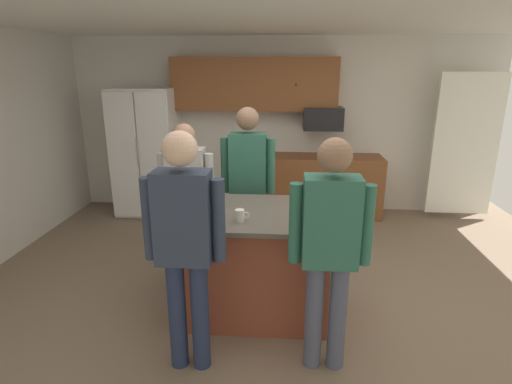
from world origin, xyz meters
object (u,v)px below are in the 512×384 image
object	(u,v)px
refrigerator	(147,152)
person_guest_left	(187,192)
person_guest_by_door	(330,243)
mug_blue_stoneware	(240,216)
person_guest_right	(185,239)
glass_pilsner	(205,194)
microwave_over_range	(323,118)
person_elder_center	(248,178)
kitchen_island	(254,261)
tumbler_amber	(206,214)

from	to	relation	value
refrigerator	person_guest_left	size ratio (longest dim) A/B	1.15
person_guest_by_door	mug_blue_stoneware	xyz separation A→B (m)	(-0.67, 0.45, 0.01)
person_guest_right	glass_pilsner	distance (m)	1.06
microwave_over_range	glass_pilsner	world-z (taller)	microwave_over_range
mug_blue_stoneware	person_guest_left	bearing A→B (deg)	127.13
person_guest_right	mug_blue_stoneware	distance (m)	0.62
microwave_over_range	person_elder_center	xyz separation A→B (m)	(-0.92, -1.85, -0.41)
kitchen_island	mug_blue_stoneware	world-z (taller)	mug_blue_stoneware
refrigerator	person_guest_left	distance (m)	2.24
person_elder_center	mug_blue_stoneware	distance (m)	1.08
glass_pilsner	mug_blue_stoneware	size ratio (longest dim) A/B	1.02
refrigerator	person_guest_left	world-z (taller)	refrigerator
person_elder_center	tumbler_amber	size ratio (longest dim) A/B	13.91
kitchen_island	tumbler_amber	size ratio (longest dim) A/B	11.05
person_guest_left	tumbler_amber	bearing A→B (deg)	-27.24
kitchen_island	person_guest_right	xyz separation A→B (m)	(-0.41, -0.77, 0.55)
person_elder_center	mug_blue_stoneware	bearing A→B (deg)	-6.54
microwave_over_range	person_guest_left	world-z (taller)	person_guest_left
refrigerator	tumbler_amber	distance (m)	3.19
person_guest_left	glass_pilsner	xyz separation A→B (m)	(0.26, -0.32, 0.09)
refrigerator	tumbler_amber	xyz separation A→B (m)	(1.45, -2.84, 0.09)
glass_pilsner	refrigerator	bearing A→B (deg)	120.33
refrigerator	microwave_over_range	distance (m)	2.65
microwave_over_range	person_guest_by_door	xyz separation A→B (m)	(-0.21, -3.39, -0.45)
person_guest_left	tumbler_amber	size ratio (longest dim) A/B	12.80
kitchen_island	person_guest_left	size ratio (longest dim) A/B	0.86
person_elder_center	person_guest_left	size ratio (longest dim) A/B	1.09
microwave_over_range	mug_blue_stoneware	bearing A→B (deg)	-106.66
person_guest_by_door	microwave_over_range	bearing A→B (deg)	-43.38
person_elder_center	tumbler_amber	bearing A→B (deg)	-20.39
person_guest_by_door	person_elder_center	world-z (taller)	person_elder_center
refrigerator	kitchen_island	bearing A→B (deg)	-54.86
refrigerator	kitchen_island	size ratio (longest dim) A/B	1.33
person_guest_right	person_guest_by_door	bearing A→B (deg)	-57.72
person_guest_by_door	person_guest_right	world-z (taller)	person_guest_right
microwave_over_range	person_elder_center	world-z (taller)	person_elder_center
refrigerator	glass_pilsner	size ratio (longest dim) A/B	15.45
person_guest_by_door	person_elder_center	bearing A→B (deg)	-15.02
microwave_over_range	person_elder_center	size ratio (longest dim) A/B	0.31
kitchen_island	glass_pilsner	world-z (taller)	glass_pilsner
person_elder_center	tumbler_amber	distance (m)	1.13
refrigerator	mug_blue_stoneware	world-z (taller)	refrigerator
microwave_over_range	person_guest_left	bearing A→B (deg)	-126.17
microwave_over_range	person_guest_right	size ratio (longest dim) A/B	0.32
microwave_over_range	tumbler_amber	distance (m)	3.20
person_guest_right	person_elder_center	bearing A→B (deg)	17.96
person_elder_center	mug_blue_stoneware	xyz separation A→B (m)	(0.04, -1.08, -0.02)
refrigerator	glass_pilsner	world-z (taller)	refrigerator
kitchen_island	glass_pilsner	distance (m)	0.77
person_elder_center	tumbler_amber	xyz separation A→B (m)	(-0.23, -1.11, -0.01)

